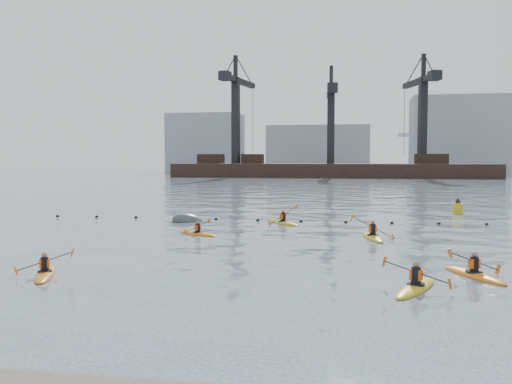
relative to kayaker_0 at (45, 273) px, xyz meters
The scene contains 12 objects.
ground 7.83m from the kayaker_0, 29.59° to the right, with size 400.00×400.00×0.00m, color #35414E.
float_line 19.71m from the kayaker_0, 71.34° to the left, with size 33.24×0.73×0.24m.
barge_pier 106.35m from the kayaker_0, 86.45° to the left, with size 72.00×19.30×29.50m.
skyline 146.97m from the kayaker_0, 86.47° to the left, with size 141.00×28.00×22.00m.
kayaker_0 is the anchor object (origin of this frame).
kayaker_1 13.18m from the kayaker_0, ahead, with size 2.15×3.37×1.13m.
kayaker_2 11.53m from the kayaker_0, 76.91° to the left, with size 2.74×1.94×0.98m.
kayaker_3 16.83m from the kayaker_0, 43.18° to the left, with size 2.45×3.59×1.44m.
kayaker_4 15.71m from the kayaker_0, ahead, with size 2.09×3.24×1.22m.
kayaker_5 18.42m from the kayaker_0, 68.55° to the left, with size 2.67×2.96×1.36m.
mooring_buoy 17.30m from the kayaker_0, 89.36° to the left, with size 2.21×1.31×1.11m, color #3F4145.
nav_buoy 32.53m from the kayaker_0, 53.42° to the left, with size 0.77×0.77×1.40m.
Camera 1 is at (4.18, -14.18, 4.31)m, focal length 38.00 mm.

